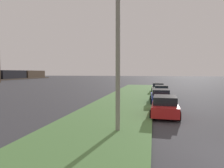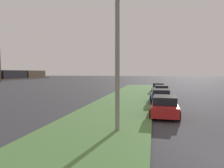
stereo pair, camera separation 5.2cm
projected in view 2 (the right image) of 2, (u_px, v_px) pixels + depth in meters
name	position (u px, v px, depth m)	size (l,w,h in m)	color
grass_median	(119.00, 107.00, 17.78)	(60.00, 6.00, 0.12)	#517F42
parked_car_red	(165.00, 106.00, 14.35)	(4.36, 2.14, 1.47)	red
parked_car_blue	(160.00, 97.00, 19.93)	(4.36, 2.14, 1.47)	#23389E
parked_car_green	(161.00, 91.00, 25.69)	(4.30, 2.03, 1.47)	#1E6B38
parked_car_white	(158.00, 88.00, 30.92)	(4.31, 2.04, 1.47)	silver
streetlight	(124.00, 49.00, 10.01)	(1.10, 2.80, 7.50)	gray
distant_utility_pole	(0.00, 66.00, 59.12)	(0.30, 0.30, 10.00)	brown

